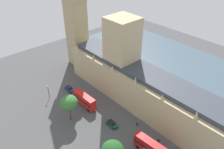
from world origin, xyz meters
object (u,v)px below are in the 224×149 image
pedestrian_kerbside (159,140)px  plane_tree_trailing (69,103)px  clock_tower (74,2)px  car_blue_opposite_hall (69,89)px  street_lamp_slot_10 (48,89)px  car_dark_green_near_tower (112,124)px  pedestrian_far_end (137,124)px  parliament_building (142,84)px  double_decker_bus_corner (84,100)px  double_decker_bus_by_river_gate (151,147)px

pedestrian_kerbside → plane_tree_trailing: (14.58, -26.26, 6.65)m
clock_tower → car_blue_opposite_hall: bearing=45.1°
car_blue_opposite_hall → pedestrian_kerbside: size_ratio=2.99×
pedestrian_kerbside → plane_tree_trailing: size_ratio=0.16×
clock_tower → street_lamp_slot_10: 38.47m
clock_tower → car_dark_green_near_tower: bearing=68.6°
pedestrian_far_end → parliament_building: bearing=115.5°
street_lamp_slot_10 → pedestrian_far_end: bearing=113.7°
parliament_building → double_decker_bus_corner: 21.72m
pedestrian_kerbside → pedestrian_far_end: pedestrian_far_end is taller
clock_tower → car_dark_green_near_tower: clock_tower is taller
street_lamp_slot_10 → clock_tower: bearing=-148.2°
double_decker_bus_corner → pedestrian_kerbside: (-6.64, 29.17, -1.91)m
parliament_building → clock_tower: size_ratio=1.29×
car_dark_green_near_tower → pedestrian_far_end: size_ratio=2.60×
car_blue_opposite_hall → double_decker_bus_by_river_gate: (-0.70, 41.73, 1.74)m
car_blue_opposite_hall → double_decker_bus_corner: double_decker_bus_corner is taller
parliament_building → car_dark_green_near_tower: (16.09, 1.76, -7.61)m
car_blue_opposite_hall → pedestrian_far_end: bearing=102.5°
pedestrian_far_end → street_lamp_slot_10: street_lamp_slot_10 is taller
parliament_building → car_blue_opposite_hall: bearing=-56.9°
street_lamp_slot_10 → car_dark_green_near_tower: bearing=106.3°
pedestrian_kerbside → plane_tree_trailing: bearing=85.7°
parliament_building → clock_tower: bearing=-90.9°
car_dark_green_near_tower → pedestrian_kerbside: bearing=113.6°
double_decker_bus_by_river_gate → pedestrian_kerbside: bearing=6.6°
double_decker_bus_by_river_gate → car_dark_green_near_tower: bearing=89.5°
plane_tree_trailing → clock_tower: bearing=-129.0°
pedestrian_kerbside → car_dark_green_near_tower: bearing=79.5°
pedestrian_kerbside → pedestrian_far_end: size_ratio=0.97×
double_decker_bus_corner → pedestrian_far_end: (-6.87, 20.00, -1.89)m
pedestrian_kerbside → double_decker_bus_corner: bearing=69.5°
clock_tower → plane_tree_trailing: clock_tower is taller
double_decker_bus_by_river_gate → pedestrian_kerbside: double_decker_bus_by_river_gate is taller
pedestrian_far_end → car_dark_green_near_tower: bearing=-141.9°
parliament_building → double_decker_bus_by_river_gate: size_ratio=6.83×
double_decker_bus_corner → parliament_building: bearing=140.9°
car_dark_green_near_tower → plane_tree_trailing: size_ratio=0.44×
clock_tower → pedestrian_kerbside: 64.87m
car_blue_opposite_hall → car_dark_green_near_tower: (0.25, 26.10, -0.00)m
pedestrian_far_end → clock_tower: bearing=156.6°
parliament_building → clock_tower: (-0.67, -40.91, 20.67)m
double_decker_bus_by_river_gate → parliament_building: bearing=45.0°
plane_tree_trailing → double_decker_bus_by_river_gate: bearing=109.0°
street_lamp_slot_10 → double_decker_bus_by_river_gate: bearing=101.8°
clock_tower → pedestrian_kerbside: clock_tower is taller
double_decker_bus_corner → pedestrian_far_end: 21.23m
double_decker_bus_corner → pedestrian_far_end: bearing=107.4°
street_lamp_slot_10 → car_blue_opposite_hall: bearing=171.6°
plane_tree_trailing → car_blue_opposite_hall: bearing=-120.9°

